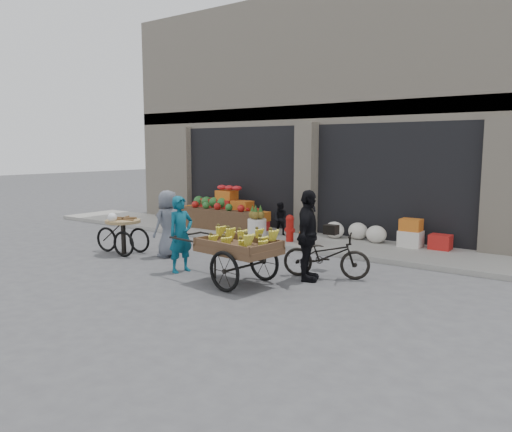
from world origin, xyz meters
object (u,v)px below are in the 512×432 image
Objects in this scene: pineapple_bin at (257,228)px; bicycle at (326,255)px; seated_person at (281,219)px; vendor_woman at (181,234)px; cyclist at (308,236)px; tricycle_cart at (123,231)px; fire_hydrant at (290,227)px; banana_cart at (236,244)px; orange_bucket at (305,238)px; vendor_grey at (168,224)px.

bicycle is (3.42, -2.40, 0.08)m from pineapple_bin.
pineapple_bin is 0.75m from seated_person.
vendor_woman is 2.65m from cyclist.
seated_person is at bearing 53.16° from tricycle_cart.
bicycle is (2.67, 1.33, -0.34)m from vendor_woman.
pineapple_bin is at bearing 21.27° from vendor_woman.
banana_cart is at bearing -72.90° from fire_hydrant.
vendor_grey is (-2.14, -2.75, 0.52)m from orange_bucket.
banana_cart is at bearing -16.64° from tricycle_cart.
vendor_woman reaches higher than bicycle.
vendor_grey reaches higher than tricycle_cart.
orange_bucket is 2.94m from bicycle.
seated_person is 4.43m from cyclist.
pineapple_bin is 0.30× the size of bicycle.
fire_hydrant is at bearing 4.49° from vendor_woman.
vendor_grey is at bearing 11.70° from tricycle_cart.
banana_cart is at bearing 120.10° from bicycle.
cyclist reaches higher than pineapple_bin.
seated_person is 0.54× the size of bicycle.
tricycle_cart is (-2.07, -3.87, -0.02)m from seated_person.
cyclist is at bearing -60.40° from seated_person.
fire_hydrant is 3.72m from vendor_woman.
tricycle_cart is 4.92m from cyclist.
bicycle is (1.82, -2.30, 0.18)m from orange_bucket.
tricycle_cart is 0.85× the size of bicycle.
vendor_grey is (-0.54, -2.85, 0.42)m from pineapple_bin.
vendor_grey is (-2.80, 0.97, 0.02)m from banana_cart.
banana_cart is (0.66, -3.71, 0.50)m from orange_bucket.
vendor_grey is 0.89× the size of cyclist.
vendor_woman is 1.00× the size of vendor_grey.
tricycle_cart reaches higher than bicycle.
pineapple_bin is at bearing 54.25° from tricycle_cart.
fire_hydrant is at bearing 151.74° from vendor_grey.
bicycle is at bearing -35.13° from pineapple_bin.
cyclist reaches higher than banana_cart.
seated_person is 0.35× the size of banana_cart.
orange_bucket is (0.50, -0.05, -0.23)m from fire_hydrant.
vendor_grey reaches higher than bicycle.
cyclist reaches higher than vendor_grey.
cyclist is at bearing -59.14° from orange_bucket.
bicycle reaches higher than fire_hydrant.
bicycle reaches higher than orange_bucket.
banana_cart is at bearing 116.00° from cyclist.
tricycle_cart is at bearing -130.70° from fire_hydrant.
orange_bucket is at bearing -3.58° from pineapple_bin.
orange_bucket is at bearing 144.21° from vendor_grey.
pineapple_bin is 1.62× the size of orange_bucket.
tricycle_cart is (-1.67, -3.27, 0.20)m from pineapple_bin.
fire_hydrant is at bearing 24.03° from bicycle.
fire_hydrant is at bearing -52.88° from seated_person.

